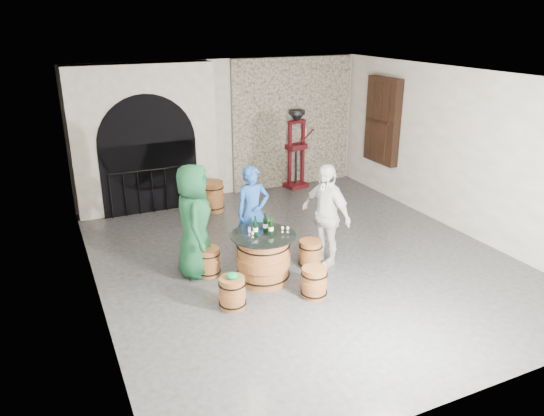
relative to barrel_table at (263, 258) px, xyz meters
name	(u,v)px	position (x,y,z in m)	size (l,w,h in m)	color
ground	(301,258)	(0.96, 0.48, -0.41)	(8.00, 8.00, 0.00)	#303032
wall_back	(223,129)	(0.96, 4.48, 1.19)	(8.00, 8.00, 0.00)	silver
wall_front	(484,273)	(0.96, -3.52, 1.19)	(8.00, 8.00, 0.00)	silver
wall_left	(88,202)	(-2.54, 0.48, 1.19)	(8.00, 8.00, 0.00)	silver
wall_right	(460,152)	(4.46, 0.48, 1.19)	(8.00, 8.00, 0.00)	silver
ceiling	(305,77)	(0.96, 0.48, 2.79)	(8.00, 8.00, 0.00)	beige
stone_facing_panel	(292,123)	(2.76, 4.42, 1.19)	(3.20, 0.12, 3.18)	tan
arched_opening	(145,140)	(-0.94, 4.22, 1.17)	(3.10, 0.60, 3.19)	silver
shuttered_window	(382,121)	(4.34, 2.88, 1.39)	(0.23, 1.10, 2.00)	black
barrel_table	(263,258)	(0.00, 0.00, 0.00)	(1.07, 1.07, 0.82)	brown
barrel_stool_left	(208,262)	(-0.76, 0.57, -0.17)	(0.42, 0.42, 0.49)	brown
barrel_stool_far	(254,244)	(0.22, 0.92, -0.17)	(0.42, 0.42, 0.49)	brown
barrel_stool_right	(310,254)	(0.94, 0.11, -0.17)	(0.42, 0.42, 0.49)	brown
barrel_stool_near_right	(314,282)	(0.50, -0.81, -0.17)	(0.42, 0.42, 0.49)	brown
barrel_stool_near_left	(232,293)	(-0.76, -0.57, -0.17)	(0.42, 0.42, 0.49)	brown
green_cap	(232,276)	(-0.75, -0.57, 0.12)	(0.23, 0.18, 0.10)	#0B7B3C
person_green	(194,221)	(-0.93, 0.69, 0.55)	(0.94, 0.61, 1.92)	#134727
person_blue	(253,212)	(0.24, 1.00, 0.42)	(0.61, 0.40, 1.66)	#1C4B9B
person_white	(325,215)	(1.24, 0.15, 0.50)	(1.06, 0.44, 1.81)	silver
wine_bottle_left	(255,227)	(-0.12, 0.04, 0.54)	(0.08, 0.08, 0.32)	black
wine_bottle_center	(271,227)	(0.12, -0.04, 0.54)	(0.08, 0.08, 0.32)	black
wine_bottle_right	(265,224)	(0.09, 0.11, 0.54)	(0.08, 0.08, 0.32)	black
tasting_glass_a	(253,235)	(-0.20, -0.03, 0.46)	(0.05, 0.05, 0.10)	#A65F20
tasting_glass_b	(282,229)	(0.32, -0.04, 0.46)	(0.05, 0.05, 0.10)	#A65F20
tasting_glass_c	(249,230)	(-0.17, 0.16, 0.46)	(0.05, 0.05, 0.10)	#A65F20
tasting_glass_d	(270,223)	(0.26, 0.31, 0.46)	(0.05, 0.05, 0.10)	#A65F20
tasting_glass_e	(288,230)	(0.40, -0.08, 0.46)	(0.05, 0.05, 0.10)	#A65F20
tasting_glass_f	(249,233)	(-0.21, 0.06, 0.46)	(0.05, 0.05, 0.10)	#A65F20
side_barrel	(213,196)	(0.29, 3.44, -0.07)	(0.51, 0.51, 0.68)	brown
corking_press	(297,143)	(2.76, 4.18, 0.73)	(0.84, 0.53, 1.96)	#4F0D14
control_box	(303,133)	(3.01, 4.34, 0.94)	(0.18, 0.10, 0.22)	silver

